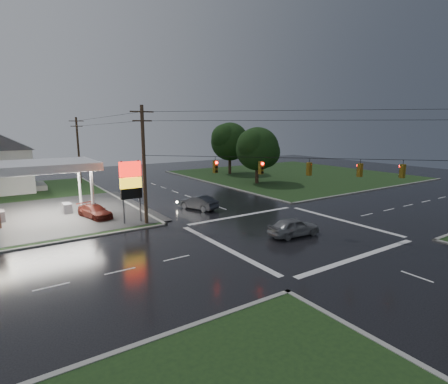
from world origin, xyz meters
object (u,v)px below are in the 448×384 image
tree_ne_near (258,149)px  car_pump (95,211)px  utility_pole_n (78,149)px  car_crossing (294,227)px  pylon_sign (131,182)px  utility_pole_nw (144,164)px  tree_ne_far (231,142)px  car_north (198,202)px

tree_ne_near → car_pump: (-27.14, -7.47, -4.89)m
utility_pole_n → car_crossing: utility_pole_n is taller
pylon_sign → car_crossing: pylon_sign is taller
utility_pole_nw → tree_ne_near: 26.74m
utility_pole_nw → car_crossing: utility_pole_nw is taller
utility_pole_n → pylon_sign: bearing=-92.1°
tree_ne_far → utility_pole_nw: bearing=-137.4°
tree_ne_far → car_north: bearing=-131.8°
utility_pole_n → car_crossing: 40.16m
car_crossing → pylon_sign: bearing=46.7°
utility_pole_n → car_north: size_ratio=2.23×
utility_pole_nw → tree_ne_far: 36.20m
pylon_sign → utility_pole_nw: bearing=-45.0°
tree_ne_near → tree_ne_far: (3.01, 12.00, 0.62)m
utility_pole_nw → tree_ne_near: bearing=27.9°
car_pump → tree_ne_near: bearing=0.3°
utility_pole_n → utility_pole_nw: bearing=-90.0°
car_north → car_pump: (-10.48, 2.54, -0.11)m
utility_pole_nw → car_pump: bearing=124.9°
utility_pole_n → tree_ne_near: (23.64, -16.01, 0.09)m
tree_ne_near → car_north: (-16.67, -10.01, -4.79)m
utility_pole_nw → car_pump: (-3.50, 5.02, -5.05)m
car_crossing → tree_ne_far: bearing=-21.6°
car_north → utility_pole_n: bearing=-96.3°
car_crossing → utility_pole_nw: bearing=46.3°
pylon_sign → utility_pole_nw: utility_pole_nw is taller
utility_pole_n → tree_ne_far: 26.96m
pylon_sign → utility_pole_n: size_ratio=0.57×
utility_pole_nw → utility_pole_n: 28.50m
pylon_sign → car_north: bearing=10.5°
car_north → car_crossing: (2.03, -12.84, 0.01)m
pylon_sign → car_north: 8.73m
utility_pole_nw → car_north: bearing=19.6°
pylon_sign → tree_ne_near: tree_ne_near is taller
utility_pole_n → car_pump: size_ratio=2.28×
utility_pole_nw → utility_pole_n: bearing=90.0°
tree_ne_far → car_pump: 36.31m
tree_ne_far → car_crossing: tree_ne_far is taller
tree_ne_near → tree_ne_far: 12.39m
utility_pole_nw → tree_ne_far: (26.65, 24.49, 0.46)m
pylon_sign → tree_ne_far: bearing=40.4°
utility_pole_nw → tree_ne_far: size_ratio=1.12×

